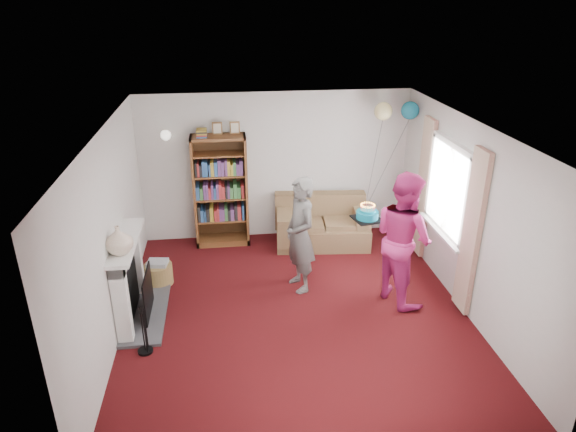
{
  "coord_description": "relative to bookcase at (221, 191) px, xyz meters",
  "views": [
    {
      "loc": [
        -0.84,
        -5.72,
        3.94
      ],
      "look_at": [
        -0.03,
        0.6,
        1.16
      ],
      "focal_mm": 32.0,
      "sensor_mm": 36.0,
      "label": 1
    }
  ],
  "objects": [
    {
      "name": "person_striped",
      "position": [
        1.09,
        -1.65,
        -0.08
      ],
      "size": [
        0.56,
        0.7,
        1.68
      ],
      "primitive_type": "imported",
      "rotation": [
        0.0,
        0.0,
        -1.29
      ],
      "color": "black",
      "rests_on": "ground"
    },
    {
      "name": "wall_back",
      "position": [
        0.94,
        0.21,
        0.33
      ],
      "size": [
        4.5,
        0.02,
        2.5
      ],
      "primitive_type": "cube",
      "color": "silver",
      "rests_on": "ground"
    },
    {
      "name": "window_bay",
      "position": [
        3.15,
        -1.7,
        0.29
      ],
      "size": [
        0.14,
        2.02,
        2.2
      ],
      "color": "white",
      "rests_on": "ground"
    },
    {
      "name": "bookcase",
      "position": [
        0.0,
        0.0,
        0.0
      ],
      "size": [
        0.88,
        0.42,
        2.08
      ],
      "color": "#472B14",
      "rests_on": "ground"
    },
    {
      "name": "ground",
      "position": [
        0.94,
        -2.3,
        -0.92
      ],
      "size": [
        5.0,
        5.0,
        0.0
      ],
      "primitive_type": "plane",
      "color": "black",
      "rests_on": "ground"
    },
    {
      "name": "wall_left",
      "position": [
        -1.32,
        -2.3,
        0.33
      ],
      "size": [
        0.02,
        5.0,
        2.5
      ],
      "primitive_type": "cube",
      "color": "silver",
      "rests_on": "ground"
    },
    {
      "name": "balloons",
      "position": [
        2.84,
        -0.19,
        1.3
      ],
      "size": [
        0.89,
        0.47,
        1.72
      ],
      "color": "#3F3F3F",
      "rests_on": "ground"
    },
    {
      "name": "wall_right",
      "position": [
        3.2,
        -2.3,
        0.33
      ],
      "size": [
        0.02,
        5.0,
        2.5
      ],
      "primitive_type": "cube",
      "color": "silver",
      "rests_on": "ground"
    },
    {
      "name": "mantel_vase",
      "position": [
        -1.18,
        -2.45,
        0.38
      ],
      "size": [
        0.41,
        0.41,
        0.34
      ],
      "primitive_type": "imported",
      "rotation": [
        0.0,
        0.0,
        0.28
      ],
      "color": "beige",
      "rests_on": "fireplace"
    },
    {
      "name": "wicker_basket",
      "position": [
        -0.95,
        -1.28,
        -0.75
      ],
      "size": [
        0.41,
        0.41,
        0.37
      ],
      "rotation": [
        0.0,
        0.0,
        -0.15
      ],
      "color": "olive",
      "rests_on": "ground"
    },
    {
      "name": "wall_sconce",
      "position": [
        -0.81,
        0.06,
        0.96
      ],
      "size": [
        0.16,
        0.23,
        0.16
      ],
      "color": "gold",
      "rests_on": "ground"
    },
    {
      "name": "person_magenta",
      "position": [
        2.42,
        -2.09,
        0.01
      ],
      "size": [
        0.96,
        1.08,
        1.85
      ],
      "primitive_type": "imported",
      "rotation": [
        0.0,
        0.0,
        1.91
      ],
      "color": "#BB256D",
      "rests_on": "ground"
    },
    {
      "name": "ceiling",
      "position": [
        0.94,
        -2.3,
        1.59
      ],
      "size": [
        4.5,
        5.0,
        0.01
      ],
      "primitive_type": "cube",
      "color": "white",
      "rests_on": "wall_back"
    },
    {
      "name": "fireplace",
      "position": [
        -1.15,
        -2.11,
        -0.41
      ],
      "size": [
        0.55,
        1.8,
        1.12
      ],
      "color": "#3F3F42",
      "rests_on": "ground"
    },
    {
      "name": "sofa",
      "position": [
        1.68,
        -0.24,
        -0.61
      ],
      "size": [
        1.54,
        0.82,
        0.82
      ],
      "rotation": [
        0.0,
        0.0,
        -0.1
      ],
      "color": "brown",
      "rests_on": "ground"
    },
    {
      "name": "birthday_cake",
      "position": [
        1.99,
        -1.77,
        0.23
      ],
      "size": [
        0.36,
        0.36,
        0.22
      ],
      "rotation": [
        0.0,
        0.0,
        0.22
      ],
      "color": "black",
      "rests_on": "ground"
    }
  ]
}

